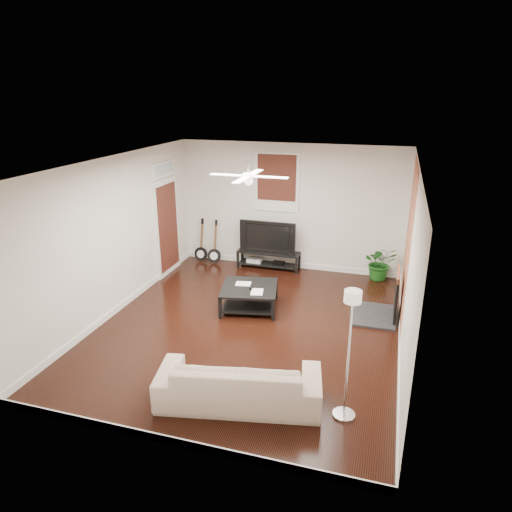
{
  "coord_description": "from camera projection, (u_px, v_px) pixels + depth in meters",
  "views": [
    {
      "loc": [
        2.18,
        -6.83,
        3.86
      ],
      "look_at": [
        0.0,
        0.4,
        1.15
      ],
      "focal_mm": 32.64,
      "sensor_mm": 36.0,
      "label": 1
    }
  ],
  "objects": [
    {
      "name": "sofa",
      "position": [
        239.0,
        381.0,
        6.01
      ],
      "size": [
        2.23,
        1.22,
        0.62
      ],
      "primitive_type": "imported",
      "rotation": [
        0.0,
        0.0,
        3.34
      ],
      "color": "tan",
      "rests_on": "floor"
    },
    {
      "name": "tv",
      "position": [
        269.0,
        236.0,
        10.43
      ],
      "size": [
        1.27,
        0.17,
        0.73
      ],
      "primitive_type": "imported",
      "color": "black",
      "rests_on": "tv_stand"
    },
    {
      "name": "tv_stand",
      "position": [
        268.0,
        260.0,
        10.6
      ],
      "size": [
        1.42,
        0.38,
        0.4
      ],
      "primitive_type": "cube",
      "color": "black",
      "rests_on": "floor"
    },
    {
      "name": "door_left",
      "position": [
        167.0,
        218.0,
        10.01
      ],
      "size": [
        0.08,
        1.0,
        2.5
      ],
      "primitive_type": "cube",
      "color": "white",
      "rests_on": "wall_left"
    },
    {
      "name": "coffee_table",
      "position": [
        249.0,
        297.0,
        8.66
      ],
      "size": [
        1.19,
        1.19,
        0.42
      ],
      "primitive_type": "cube",
      "rotation": [
        0.0,
        0.0,
        0.2
      ],
      "color": "black",
      "rests_on": "floor"
    },
    {
      "name": "fireplace",
      "position": [
        385.0,
        294.0,
        8.2
      ],
      "size": [
        0.8,
        1.1,
        0.92
      ],
      "primitive_type": "cube",
      "color": "black",
      "rests_on": "floor"
    },
    {
      "name": "room",
      "position": [
        249.0,
        250.0,
        7.58
      ],
      "size": [
        5.01,
        6.01,
        2.81
      ],
      "color": "black",
      "rests_on": "ground"
    },
    {
      "name": "ceiling_fan",
      "position": [
        249.0,
        176.0,
        7.17
      ],
      "size": [
        1.24,
        1.24,
        0.32
      ],
      "primitive_type": null,
      "color": "white",
      "rests_on": "ceiling"
    },
    {
      "name": "guitar_left",
      "position": [
        200.0,
        241.0,
        10.92
      ],
      "size": [
        0.32,
        0.23,
        1.02
      ],
      "primitive_type": null,
      "rotation": [
        0.0,
        0.0,
        -0.03
      ],
      "color": "black",
      "rests_on": "floor"
    },
    {
      "name": "brick_accent",
      "position": [
        408.0,
        245.0,
        7.8
      ],
      "size": [
        0.02,
        2.2,
        2.8
      ],
      "primitive_type": "cube",
      "color": "#9F5233",
      "rests_on": "floor"
    },
    {
      "name": "floor_lamp",
      "position": [
        348.0,
        356.0,
        5.54
      ],
      "size": [
        0.33,
        0.33,
        1.72
      ],
      "primitive_type": null,
      "rotation": [
        0.0,
        0.0,
        0.2
      ],
      "color": "silver",
      "rests_on": "floor"
    },
    {
      "name": "window_back",
      "position": [
        277.0,
        182.0,
        10.15
      ],
      "size": [
        1.0,
        0.06,
        1.3
      ],
      "primitive_type": "cube",
      "color": "#3F1A11",
      "rests_on": "wall_back"
    },
    {
      "name": "guitar_right",
      "position": [
        214.0,
        242.0,
        10.8
      ],
      "size": [
        0.33,
        0.25,
        1.02
      ],
      "primitive_type": null,
      "rotation": [
        0.0,
        0.0,
        0.07
      ],
      "color": "black",
      "rests_on": "floor"
    },
    {
      "name": "potted_plant",
      "position": [
        380.0,
        263.0,
        9.91
      ],
      "size": [
        0.79,
        0.72,
        0.76
      ],
      "primitive_type": "imported",
      "rotation": [
        0.0,
        0.0,
        0.22
      ],
      "color": "#175317",
      "rests_on": "floor"
    }
  ]
}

